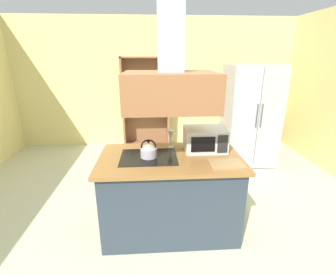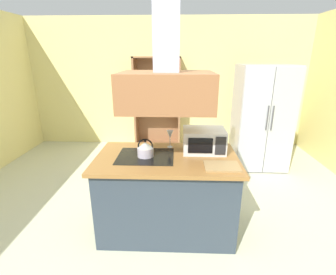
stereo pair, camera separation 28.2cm
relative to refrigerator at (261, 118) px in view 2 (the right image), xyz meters
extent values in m
plane|color=beige|center=(-1.70, -1.81, -0.90)|extent=(7.80, 7.80, 0.00)
cube|color=#E8D988|center=(-1.70, 1.19, 0.45)|extent=(6.00, 0.12, 2.70)
cube|color=#303C49|center=(-1.58, -1.82, -0.47)|extent=(1.44, 0.81, 0.86)
cube|color=olive|center=(-1.58, -1.82, -0.02)|extent=(1.52, 0.89, 0.04)
cube|color=black|center=(-1.81, -1.82, 0.01)|extent=(0.60, 0.48, 0.00)
cube|color=#975F39|center=(-1.58, -1.82, 0.70)|extent=(0.90, 0.70, 0.36)
cube|color=#B2B0C7|center=(-1.58, -1.82, 1.34)|extent=(0.24, 0.24, 0.92)
cube|color=#BCB2BA|center=(0.00, 0.01, 0.00)|extent=(0.90, 0.72, 1.79)
cube|color=#B9BCC3|center=(-0.23, -0.36, 0.00)|extent=(0.44, 0.03, 1.75)
cube|color=#B7B9BB|center=(0.22, -0.36, 0.00)|extent=(0.44, 0.03, 1.75)
cylinder|color=#4C4C51|center=(-0.04, -0.39, 0.09)|extent=(0.02, 0.02, 0.40)
cylinder|color=#4C4C51|center=(0.04, -0.39, 0.09)|extent=(0.02, 0.02, 0.40)
cube|color=#916340|center=(-2.37, 0.93, 0.06)|extent=(0.04, 0.40, 1.92)
cube|color=#916340|center=(-1.43, 0.93, 0.06)|extent=(0.04, 0.40, 1.92)
cube|color=#916340|center=(-1.90, 0.93, 1.01)|extent=(0.98, 0.40, 0.03)
cube|color=#916340|center=(-1.90, 0.93, -0.86)|extent=(0.98, 0.40, 0.08)
cube|color=#916340|center=(-1.90, 1.12, 0.06)|extent=(0.98, 0.02, 1.92)
cube|color=#916340|center=(-1.90, 0.93, -0.13)|extent=(0.90, 0.36, 0.02)
cube|color=#916340|center=(-1.90, 0.93, 0.35)|extent=(0.90, 0.36, 0.02)
cylinder|color=white|center=(-2.08, 0.88, -0.09)|extent=(0.18, 0.18, 0.05)
cylinder|color=white|center=(-2.08, 0.88, -0.05)|extent=(0.17, 0.17, 0.05)
cylinder|color=silver|center=(-1.78, 0.89, 0.42)|extent=(0.01, 0.01, 0.12)
cone|color=silver|center=(-1.78, 0.89, 0.52)|extent=(0.07, 0.07, 0.08)
cylinder|color=silver|center=(-1.63, 0.89, 0.42)|extent=(0.01, 0.01, 0.12)
cone|color=silver|center=(-1.63, 0.89, 0.52)|extent=(0.07, 0.07, 0.08)
cylinder|color=#BCB3C6|center=(-1.81, -1.82, 0.05)|extent=(0.18, 0.18, 0.10)
cone|color=#B2BDBB|center=(-1.81, -1.82, 0.13)|extent=(0.17, 0.17, 0.06)
sphere|color=black|center=(-1.81, -1.82, 0.18)|extent=(0.03, 0.03, 0.03)
torus|color=black|center=(-1.81, -1.82, 0.12)|extent=(0.17, 0.02, 0.17)
cube|color=#A68553|center=(-1.04, -2.05, 0.01)|extent=(0.34, 0.24, 0.02)
cube|color=silver|center=(-1.18, -1.64, 0.13)|extent=(0.46, 0.34, 0.26)
cube|color=black|center=(-1.23, -1.81, 0.13)|extent=(0.26, 0.01, 0.17)
cube|color=#262628|center=(-1.02, -1.81, 0.13)|extent=(0.11, 0.01, 0.20)
cylinder|color=silver|center=(-1.56, -1.53, 0.01)|extent=(0.06, 0.06, 0.01)
cylinder|color=silver|center=(-1.56, -1.53, 0.06)|extent=(0.01, 0.01, 0.11)
cone|color=silver|center=(-1.56, -1.53, 0.16)|extent=(0.08, 0.08, 0.09)
camera|label=1|loc=(-1.76, -4.22, 1.03)|focal=26.12mm
camera|label=2|loc=(-1.48, -4.23, 1.03)|focal=26.12mm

